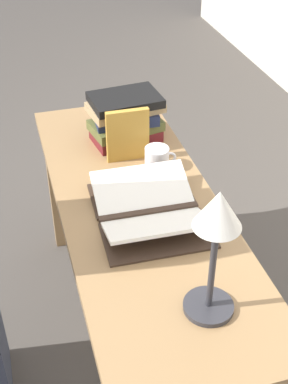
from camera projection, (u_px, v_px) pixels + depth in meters
name	position (u px, v px, depth m)	size (l,w,h in m)	color
ground_plane	(140.00, 340.00, 2.32)	(12.00, 12.00, 0.00)	#47423D
reading_desk	(139.00, 228.00, 1.95)	(1.57, 0.56, 0.75)	#937047
open_book	(149.00, 210.00, 1.82)	(0.45, 0.37, 0.08)	#38281E
book_stack_tall	(126.00, 118.00, 2.18)	(0.22, 0.31, 0.20)	maroon
book_standing_upright	(128.00, 135.00, 2.06)	(0.03, 0.17, 0.21)	#BC8933
reading_lamp	(216.00, 229.00, 1.32)	(0.14, 0.14, 0.40)	#2D2D33
coffee_mug	(157.00, 158.00, 2.05)	(0.09, 0.12, 0.08)	white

